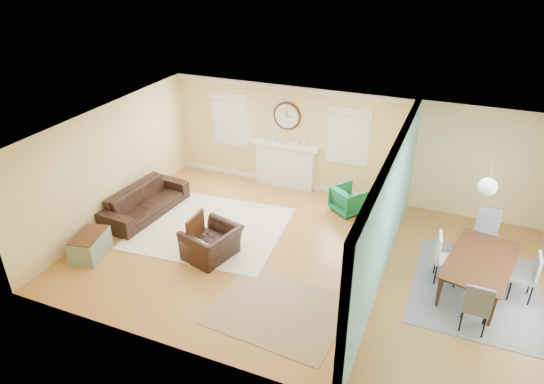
# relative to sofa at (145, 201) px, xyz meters

# --- Properties ---
(floor) EXTENTS (9.00, 9.00, 0.00)m
(floor) POSITION_rel_sofa_xyz_m (3.95, -0.32, -0.33)
(floor) COLOR #AC7632
(floor) RESTS_ON ground
(wall_back) EXTENTS (9.00, 0.02, 2.60)m
(wall_back) POSITION_rel_sofa_xyz_m (3.95, 2.68, 0.97)
(wall_back) COLOR #E7C474
(wall_back) RESTS_ON ground
(wall_front) EXTENTS (9.00, 0.02, 2.60)m
(wall_front) POSITION_rel_sofa_xyz_m (3.95, -3.32, 0.97)
(wall_front) COLOR #E7C474
(wall_front) RESTS_ON ground
(wall_left) EXTENTS (0.02, 6.00, 2.60)m
(wall_left) POSITION_rel_sofa_xyz_m (-0.55, -0.32, 0.97)
(wall_left) COLOR #E7C474
(wall_left) RESTS_ON ground
(ceiling) EXTENTS (9.00, 6.00, 0.02)m
(ceiling) POSITION_rel_sofa_xyz_m (3.95, -0.32, 2.27)
(ceiling) COLOR white
(ceiling) RESTS_ON wall_back
(partition) EXTENTS (0.17, 6.00, 2.60)m
(partition) POSITION_rel_sofa_xyz_m (5.46, -0.04, 1.03)
(partition) COLOR #E7C474
(partition) RESTS_ON ground
(fireplace) EXTENTS (1.70, 0.30, 1.17)m
(fireplace) POSITION_rel_sofa_xyz_m (2.45, 2.56, 0.27)
(fireplace) COLOR white
(fireplace) RESTS_ON ground
(wall_clock) EXTENTS (0.70, 0.07, 0.70)m
(wall_clock) POSITION_rel_sofa_xyz_m (2.45, 2.65, 1.52)
(wall_clock) COLOR #4F2C17
(wall_clock) RESTS_ON wall_back
(window_left) EXTENTS (1.05, 0.13, 1.42)m
(window_left) POSITION_rel_sofa_xyz_m (0.90, 2.64, 1.33)
(window_left) COLOR white
(window_left) RESTS_ON wall_back
(window_right) EXTENTS (1.05, 0.13, 1.42)m
(window_right) POSITION_rel_sofa_xyz_m (4.00, 2.64, 1.33)
(window_right) COLOR white
(window_right) RESTS_ON wall_back
(pendant) EXTENTS (0.30, 0.30, 0.55)m
(pendant) POSITION_rel_sofa_xyz_m (6.95, -0.32, 1.88)
(pendant) COLOR gold
(pendant) RESTS_ON ceiling
(rug_cream) EXTENTS (3.37, 2.98, 0.02)m
(rug_cream) POSITION_rel_sofa_xyz_m (1.67, -0.01, -0.32)
(rug_cream) COLOR #EDE5CD
(rug_cream) RESTS_ON floor
(rug_jute) EXTENTS (2.32, 1.95, 0.01)m
(rug_jute) POSITION_rel_sofa_xyz_m (4.06, -1.91, -0.32)
(rug_jute) COLOR tan
(rug_jute) RESTS_ON floor
(rug_grey) EXTENTS (2.20, 2.75, 0.01)m
(rug_grey) POSITION_rel_sofa_xyz_m (7.18, -0.03, -0.32)
(rug_grey) COLOR slate
(rug_grey) RESTS_ON floor
(sofa) EXTENTS (1.05, 2.29, 0.65)m
(sofa) POSITION_rel_sofa_xyz_m (0.00, 0.00, 0.00)
(sofa) COLOR black
(sofa) RESTS_ON floor
(eames_chair) EXTENTS (1.12, 1.21, 0.66)m
(eames_chair) POSITION_rel_sofa_xyz_m (2.24, -0.94, 0.01)
(eames_chair) COLOR black
(eames_chair) RESTS_ON floor
(green_chair) EXTENTS (0.95, 0.96, 0.63)m
(green_chair) POSITION_rel_sofa_xyz_m (4.30, 1.87, -0.01)
(green_chair) COLOR #17613A
(green_chair) RESTS_ON floor
(trunk) EXTENTS (0.70, 0.95, 0.49)m
(trunk) POSITION_rel_sofa_xyz_m (-0.03, -1.82, -0.08)
(trunk) COLOR gray
(trunk) RESTS_ON floor
(credenza) EXTENTS (0.51, 1.51, 0.80)m
(credenza) POSITION_rel_sofa_xyz_m (5.14, 0.71, 0.07)
(credenza) COLOR #9A7245
(credenza) RESTS_ON floor
(tv) EXTENTS (0.19, 1.03, 0.59)m
(tv) POSITION_rel_sofa_xyz_m (5.13, 0.71, 0.77)
(tv) COLOR black
(tv) RESTS_ON credenza
(garden_stool) EXTENTS (0.37, 0.37, 0.54)m
(garden_stool) POSITION_rel_sofa_xyz_m (5.19, -0.14, -0.06)
(garden_stool) COLOR white
(garden_stool) RESTS_ON floor
(potted_plant) EXTENTS (0.50, 0.49, 0.42)m
(potted_plant) POSITION_rel_sofa_xyz_m (5.19, -0.14, 0.42)
(potted_plant) COLOR #337F33
(potted_plant) RESTS_ON garden_stool
(dining_table) EXTENTS (1.41, 2.05, 0.66)m
(dining_table) POSITION_rel_sofa_xyz_m (7.18, -0.03, 0.00)
(dining_table) COLOR #4F2C17
(dining_table) RESTS_ON floor
(dining_chair_n) EXTENTS (0.46, 0.46, 0.99)m
(dining_chair_n) POSITION_rel_sofa_xyz_m (7.23, 1.17, 0.26)
(dining_chair_n) COLOR slate
(dining_chair_n) RESTS_ON floor
(dining_chair_s) EXTENTS (0.44, 0.44, 0.96)m
(dining_chair_s) POSITION_rel_sofa_xyz_m (7.13, -1.10, 0.24)
(dining_chair_s) COLOR slate
(dining_chair_s) RESTS_ON floor
(dining_chair_w) EXTENTS (0.47, 0.47, 0.96)m
(dining_chair_w) POSITION_rel_sofa_xyz_m (6.59, 0.03, 0.24)
(dining_chair_w) COLOR white
(dining_chair_w) RESTS_ON floor
(dining_chair_e) EXTENTS (0.42, 0.42, 0.94)m
(dining_chair_e) POSITION_rel_sofa_xyz_m (7.85, 0.03, 0.22)
(dining_chair_e) COLOR slate
(dining_chair_e) RESTS_ON floor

